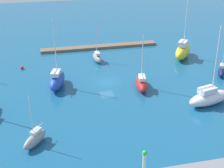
% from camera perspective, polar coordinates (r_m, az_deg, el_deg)
% --- Properties ---
extents(water, '(160.00, 160.00, 0.00)m').
position_cam_1_polar(water, '(61.31, -0.89, 0.30)').
color(water, '#19567F').
rests_on(water, ground).
extents(pier_dock, '(27.68, 2.32, 0.61)m').
position_cam_1_polar(pier_dock, '(79.44, -2.18, 6.41)').
color(pier_dock, brown).
rests_on(pier_dock, ground).
extents(harbor_beacon, '(0.56, 0.56, 3.73)m').
position_cam_1_polar(harbor_beacon, '(36.17, 5.56, -13.36)').
color(harbor_beacon, silver).
rests_on(harbor_beacon, breakwater).
extents(sailboat_navy_along_channel, '(3.47, 4.62, 8.18)m').
position_cam_1_polar(sailboat_navy_along_channel, '(67.29, 18.33, 2.14)').
color(sailboat_navy_along_channel, '#141E4C').
rests_on(sailboat_navy_along_channel, water).
extents(sailboat_gray_lone_south, '(1.80, 4.73, 7.55)m').
position_cam_1_polar(sailboat_gray_lone_south, '(70.91, -2.58, 4.60)').
color(sailboat_gray_lone_south, gray).
rests_on(sailboat_gray_lone_south, water).
extents(sailboat_white_east_end, '(8.25, 4.55, 12.94)m').
position_cam_1_polar(sailboat_white_east_end, '(55.35, 16.38, -2.20)').
color(sailboat_white_east_end, white).
rests_on(sailboat_white_east_end, water).
extents(sailboat_red_lone_north, '(3.26, 6.64, 9.57)m').
position_cam_1_polar(sailboat_red_lone_north, '(58.70, 5.10, 0.22)').
color(sailboat_red_lone_north, red).
rests_on(sailboat_red_lone_north, water).
extents(sailboat_yellow_inner_mooring, '(6.86, 7.79, 12.38)m').
position_cam_1_polar(sailboat_yellow_inner_mooring, '(74.14, 12.09, 5.61)').
color(sailboat_yellow_inner_mooring, yellow).
rests_on(sailboat_yellow_inner_mooring, water).
extents(sailboat_blue_center_basin, '(4.29, 7.35, 12.22)m').
position_cam_1_polar(sailboat_blue_center_basin, '(59.55, -9.44, 0.70)').
color(sailboat_blue_center_basin, '#2347B2').
rests_on(sailboat_blue_center_basin, water).
extents(sailboat_gray_outer_mooring, '(3.77, 4.37, 7.28)m').
position_cam_1_polar(sailboat_gray_outer_mooring, '(44.88, -13.12, -9.17)').
color(sailboat_gray_outer_mooring, gray).
rests_on(sailboat_gray_outer_mooring, water).
extents(mooring_buoy_red, '(0.65, 0.65, 0.65)m').
position_cam_1_polar(mooring_buoy_red, '(69.46, -15.23, 2.74)').
color(mooring_buoy_red, red).
rests_on(mooring_buoy_red, water).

